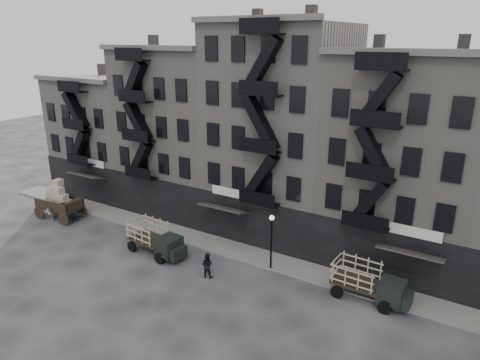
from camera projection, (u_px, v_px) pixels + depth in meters
The scene contains 13 objects.
ground at pixel (216, 274), 30.34m from camera, with size 140.00×140.00×0.00m, color #38383A.
sidewalk at pixel (243, 252), 33.35m from camera, with size 55.00×2.50×0.15m, color slate.
building_west at pixel (115, 134), 46.30m from camera, with size 10.00×11.35×13.20m.
building_midwest at pixel (187, 131), 40.85m from camera, with size 10.00×11.35×16.20m.
building_center at pixel (281, 132), 35.57m from camera, with size 10.00×11.35×18.20m.
building_mideast at pixel (405, 161), 30.92m from camera, with size 10.00×11.35×16.20m.
lamp_post at pixel (271, 235), 30.07m from camera, with size 0.36×0.36×4.28m.
horse at pixel (48, 213), 39.07m from camera, with size 0.82×1.80×1.52m, color beige.
wagon at pixel (58, 197), 39.27m from camera, with size 4.48×2.68×3.63m.
stake_truck_west at pixel (155, 237), 32.85m from camera, with size 5.16×2.50×2.51m.
stake_truck_east at pixel (369, 280), 27.02m from camera, with size 4.97×2.22×2.46m.
pedestrian_west at pixel (74, 214), 38.61m from camera, with size 0.57×0.37×1.56m, color black.
pedestrian_mid at pixel (207, 265), 29.77m from camera, with size 0.89×0.69×1.83m, color black.
Camera 1 is at (15.40, -21.79, 16.02)m, focal length 32.00 mm.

